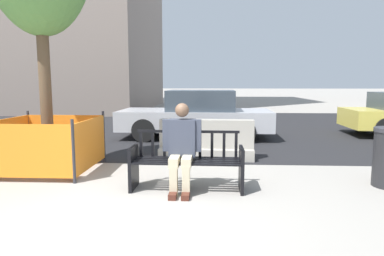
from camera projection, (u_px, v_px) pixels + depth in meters
name	position (u px, v px, depth m)	size (l,w,h in m)	color
ground_plane	(122.00, 215.00, 4.22)	(200.00, 200.00, 0.00)	gray
street_asphalt	(181.00, 126.00, 12.83)	(120.00, 12.00, 0.01)	black
street_bench	(187.00, 164.00, 5.19)	(1.70, 0.56, 0.88)	black
seated_person	(182.00, 145.00, 5.10)	(0.58, 0.73, 1.31)	#383D4C
jersey_barrier_centre	(207.00, 143.00, 7.35)	(2.03, 0.77, 0.84)	#9E998E
construction_fence	(48.00, 143.00, 6.29)	(1.63, 1.63, 1.04)	#2D2D33
car_sedan_mid	(197.00, 115.00, 10.12)	(4.45, 2.05, 1.40)	#B7B7BC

